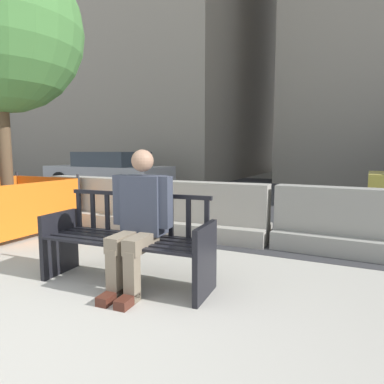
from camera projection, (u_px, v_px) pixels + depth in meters
ground_plane at (11, 343)px, 2.32m from camera, size 200.00×200.00×0.00m
street_asphalt at (277, 195)px, 10.12m from camera, size 120.00×12.00×0.01m
street_bench at (127, 244)px, 3.34m from camera, size 1.72×0.63×0.88m
seated_person at (139, 217)px, 3.19m from camera, size 0.59×0.74×1.31m
jersey_barrier_centre at (202, 215)px, 5.17m from camera, size 2.03×0.76×0.84m
jersey_barrier_left at (99, 205)px, 6.09m from camera, size 2.01×0.72×0.84m
jersey_barrier_right at (355, 227)px, 4.33m from camera, size 2.03×0.76×0.84m
construction_fence at (9, 204)px, 5.54m from camera, size 1.58×1.58×0.91m
car_sedan_mid at (110, 171)px, 11.17m from camera, size 4.08×2.03×1.28m
building_centre_left at (145, 32)px, 20.29m from camera, size 13.58×13.53×16.72m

